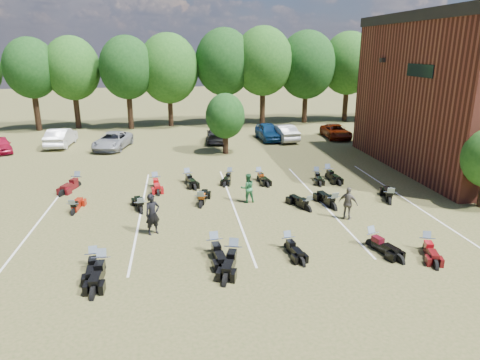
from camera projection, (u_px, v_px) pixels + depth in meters
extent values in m
plane|color=brown|center=(301.00, 225.00, 21.17)|extent=(160.00, 160.00, 0.00)
imported|color=maroon|center=(1.00, 145.00, 35.63)|extent=(2.92, 4.05, 1.28)
imported|color=#BBBBBF|center=(61.00, 137.00, 37.86)|extent=(1.87, 4.95, 1.61)
imported|color=gray|center=(113.00, 141.00, 36.89)|extent=(3.32, 5.47, 1.42)
imported|color=black|center=(217.00, 134.00, 39.64)|extent=(2.44, 4.93, 1.38)
imported|color=navy|center=(269.00, 132.00, 40.40)|extent=(2.18, 4.77, 1.59)
imported|color=#ACACA7|center=(282.00, 132.00, 40.18)|extent=(2.37, 4.86, 1.54)
imported|color=#5B1505|center=(336.00, 131.00, 41.35)|extent=(2.31, 4.68, 1.28)
imported|color=#38383D|center=(374.00, 129.00, 41.84)|extent=(3.98, 5.62, 1.51)
imported|color=black|center=(153.00, 214.00, 19.84)|extent=(0.85, 0.75, 1.97)
imported|color=#27683B|center=(248.00, 188.00, 24.01)|extent=(0.90, 0.74, 1.68)
imported|color=#5E5750|center=(348.00, 203.00, 21.60)|extent=(1.03, 0.97, 1.70)
cube|color=black|center=(382.00, 60.00, 31.60)|extent=(0.30, 0.40, 0.30)
cube|color=black|center=(420.00, 71.00, 27.04)|extent=(0.06, 3.00, 0.80)
cylinder|color=black|center=(32.00, 111.00, 45.03)|extent=(0.58, 0.58, 4.08)
ellipsoid|color=#1E4C19|center=(26.00, 69.00, 43.77)|extent=(6.00, 6.00, 6.90)
cylinder|color=black|center=(81.00, 110.00, 45.73)|extent=(0.58, 0.58, 4.08)
ellipsoid|color=#1E4C19|center=(77.00, 68.00, 44.46)|extent=(6.00, 6.00, 6.90)
cylinder|color=black|center=(129.00, 109.00, 46.43)|extent=(0.57, 0.58, 4.08)
ellipsoid|color=#1E4C19|center=(126.00, 68.00, 45.16)|extent=(6.00, 6.00, 6.90)
cylinder|color=black|center=(175.00, 108.00, 47.13)|extent=(0.57, 0.58, 4.08)
ellipsoid|color=#1E4C19|center=(174.00, 68.00, 45.86)|extent=(6.00, 6.00, 6.90)
cylinder|color=black|center=(221.00, 107.00, 47.83)|extent=(0.58, 0.58, 4.08)
ellipsoid|color=#1E4C19|center=(220.00, 67.00, 46.56)|extent=(6.00, 6.00, 6.90)
cylinder|color=black|center=(264.00, 106.00, 48.53)|extent=(0.57, 0.58, 4.08)
ellipsoid|color=#1E4C19|center=(265.00, 67.00, 47.26)|extent=(6.00, 6.00, 6.90)
cylinder|color=black|center=(307.00, 105.00, 49.23)|extent=(0.57, 0.58, 4.08)
ellipsoid|color=#1E4C19|center=(309.00, 67.00, 47.96)|extent=(6.00, 6.00, 6.90)
cylinder|color=black|center=(348.00, 105.00, 49.92)|extent=(0.57, 0.58, 4.08)
ellipsoid|color=#1E4C19|center=(351.00, 67.00, 48.66)|extent=(6.00, 6.00, 6.90)
cylinder|color=black|center=(388.00, 104.00, 50.62)|extent=(0.58, 0.58, 4.08)
ellipsoid|color=#1E4C19|center=(392.00, 66.00, 49.35)|extent=(6.00, 6.00, 6.90)
cylinder|color=black|center=(427.00, 103.00, 51.32)|extent=(0.58, 0.58, 4.08)
ellipsoid|color=#1E4C19|center=(432.00, 66.00, 50.05)|extent=(6.00, 6.00, 6.90)
cylinder|color=black|center=(226.00, 142.00, 35.25)|extent=(0.24, 0.24, 1.90)
sphere|color=#1E4C19|center=(225.00, 116.00, 34.62)|extent=(3.20, 3.20, 3.20)
cube|color=silver|center=(43.00, 216.00, 22.18)|extent=(0.10, 14.00, 0.01)
cube|color=silver|center=(141.00, 211.00, 22.88)|extent=(0.10, 14.00, 0.01)
cube|color=silver|center=(234.00, 206.00, 23.58)|extent=(0.10, 14.00, 0.01)
cube|color=silver|center=(321.00, 202.00, 24.28)|extent=(0.10, 14.00, 0.01)
cube|color=silver|center=(403.00, 197.00, 24.98)|extent=(0.10, 14.00, 0.01)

